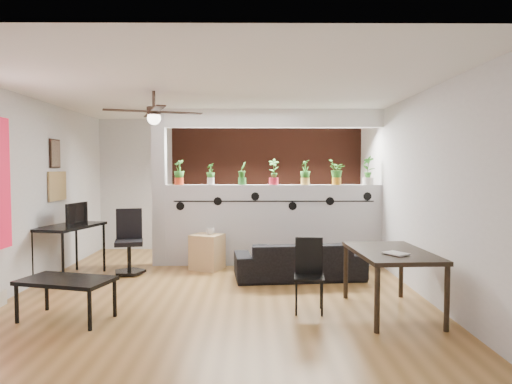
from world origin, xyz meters
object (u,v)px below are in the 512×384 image
(potted_plant_6, at_px, (368,169))
(folding_chair, at_px, (309,268))
(sofa, at_px, (299,261))
(ceiling_fan, at_px, (154,114))
(potted_plant_3, at_px, (274,171))
(office_chair, at_px, (129,246))
(coffee_table, at_px, (66,283))
(potted_plant_5, at_px, (337,171))
(cup, at_px, (210,231))
(dining_table, at_px, (391,257))
(potted_plant_4, at_px, (305,171))
(computer_desk, at_px, (70,230))
(cube_shelf, at_px, (207,252))
(potted_plant_0, at_px, (179,172))
(potted_plant_2, at_px, (242,172))
(potted_plant_1, at_px, (211,173))

(potted_plant_6, bearing_deg, folding_chair, -117.62)
(sofa, bearing_deg, ceiling_fan, 17.70)
(potted_plant_3, relative_size, office_chair, 0.45)
(potted_plant_6, relative_size, sofa, 0.27)
(folding_chair, bearing_deg, coffee_table, -173.03)
(potted_plant_5, distance_m, sofa, 1.78)
(cup, height_order, dining_table, dining_table)
(coffee_table, bearing_deg, potted_plant_4, 44.09)
(potted_plant_5, xyz_separation_m, computer_desk, (-4.10, -0.92, -0.86))
(potted_plant_6, xyz_separation_m, cube_shelf, (-2.66, -0.34, -1.32))
(potted_plant_0, relative_size, dining_table, 0.31)
(ceiling_fan, distance_m, cup, 2.31)
(computer_desk, bearing_deg, potted_plant_2, 19.94)
(potted_plant_5, height_order, sofa, potted_plant_5)
(potted_plant_3, distance_m, cup, 1.45)
(potted_plant_5, bearing_deg, dining_table, -86.80)
(potted_plant_3, height_order, cup, potted_plant_3)
(potted_plant_3, height_order, potted_plant_6, potted_plant_6)
(potted_plant_6, height_order, sofa, potted_plant_6)
(potted_plant_3, height_order, coffee_table, potted_plant_3)
(potted_plant_6, bearing_deg, computer_desk, -168.81)
(potted_plant_5, relative_size, coffee_table, 0.40)
(potted_plant_4, relative_size, potted_plant_5, 0.99)
(potted_plant_1, height_order, coffee_table, potted_plant_1)
(potted_plant_4, xyz_separation_m, dining_table, (0.67, -2.57, -0.94))
(potted_plant_1, xyz_separation_m, cup, (0.02, -0.34, -0.92))
(potted_plant_4, xyz_separation_m, cube_shelf, (-1.61, -0.34, -1.29))
(ceiling_fan, distance_m, potted_plant_1, 2.03)
(potted_plant_5, bearing_deg, sofa, -126.77)
(potted_plant_2, xyz_separation_m, folding_chair, (0.82, -2.46, -1.07))
(folding_chair, xyz_separation_m, coffee_table, (-2.64, -0.32, -0.09))
(potted_plant_0, height_order, potted_plant_6, potted_plant_6)
(office_chair, height_order, dining_table, office_chair)
(potted_plant_3, height_order, cube_shelf, potted_plant_3)
(potted_plant_3, height_order, folding_chair, potted_plant_3)
(potted_plant_1, distance_m, potted_plant_6, 2.63)
(sofa, distance_m, coffee_table, 3.24)
(cup, bearing_deg, computer_desk, -164.06)
(computer_desk, height_order, dining_table, computer_desk)
(computer_desk, height_order, office_chair, office_chair)
(computer_desk, xyz_separation_m, folding_chair, (3.34, -1.54, -0.22))
(potted_plant_5, bearing_deg, coffee_table, -140.69)
(office_chair, relative_size, coffee_table, 0.92)
(computer_desk, bearing_deg, potted_plant_4, 14.36)
(cup, relative_size, dining_table, 0.10)
(potted_plant_2, xyz_separation_m, computer_desk, (-2.52, -0.92, -0.84))
(potted_plant_1, relative_size, potted_plant_3, 0.82)
(ceiling_fan, xyz_separation_m, office_chair, (-0.66, 1.17, -1.88))
(potted_plant_4, xyz_separation_m, potted_plant_6, (1.05, -0.00, 0.03))
(potted_plant_2, xyz_separation_m, cup, (-0.51, -0.34, -0.94))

